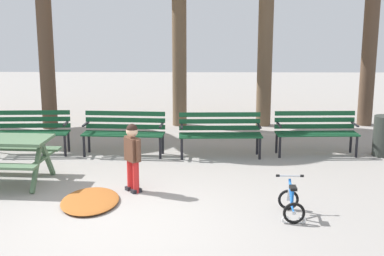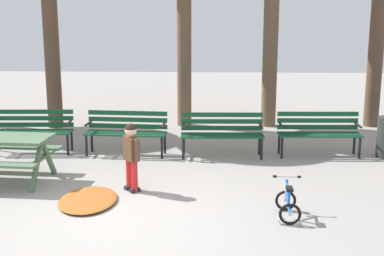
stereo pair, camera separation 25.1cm
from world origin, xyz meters
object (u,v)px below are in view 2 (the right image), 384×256
at_px(park_bench_left, 126,129).
at_px(kids_bicycle, 288,204).
at_px(park_bench_far_left, 32,127).
at_px(child_standing, 131,151).
at_px(park_bench_far_right, 319,130).
at_px(park_bench_right, 222,131).

xyz_separation_m(park_bench_left, kids_bicycle, (2.76, -3.22, -0.31)).
height_order(park_bench_far_left, child_standing, child_standing).
bearing_deg(park_bench_far_right, kids_bicycle, -107.34).
bearing_deg(park_bench_right, child_standing, -124.61).
distance_m(park_bench_far_left, kids_bicycle, 5.72).
bearing_deg(park_bench_far_left, child_standing, -43.87).
bearing_deg(park_bench_right, park_bench_far_left, 177.62).
distance_m(child_standing, kids_bicycle, 2.58).
height_order(park_bench_far_left, park_bench_left, same).
height_order(park_bench_right, child_standing, child_standing).
bearing_deg(child_standing, park_bench_right, 55.39).
height_order(park_bench_right, kids_bicycle, park_bench_right).
relative_size(park_bench_far_left, kids_bicycle, 2.86).
height_order(park_bench_left, child_standing, child_standing).
relative_size(park_bench_left, park_bench_far_right, 1.01).
height_order(park_bench_far_left, park_bench_far_right, same).
height_order(park_bench_far_right, child_standing, child_standing).
bearing_deg(child_standing, park_bench_far_right, 34.12).
distance_m(park_bench_right, kids_bicycle, 3.26).
distance_m(park_bench_far_right, kids_bicycle, 3.47).
distance_m(park_bench_far_left, park_bench_right, 3.80).
relative_size(park_bench_left, child_standing, 1.49).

